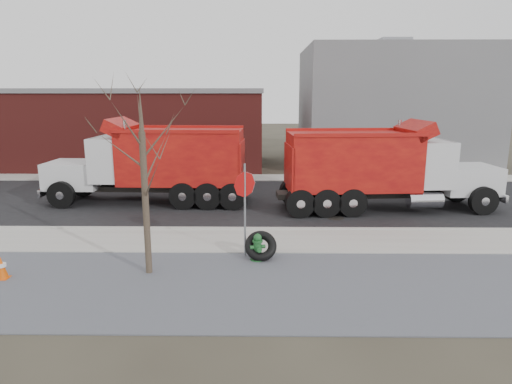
{
  "coord_description": "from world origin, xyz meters",
  "views": [
    {
      "loc": [
        -0.01,
        -14.72,
        5.04
      ],
      "look_at": [
        -0.22,
        1.82,
        1.4
      ],
      "focal_mm": 32.0,
      "sensor_mm": 36.0,
      "label": 1
    }
  ],
  "objects_px": {
    "fire_hydrant": "(258,248)",
    "dump_truck_red_b": "(156,161)",
    "dump_truck_red_a": "(380,166)",
    "stop_sign": "(245,195)",
    "truck_tire": "(261,246)"
  },
  "relations": [
    {
      "from": "truck_tire",
      "to": "dump_truck_red_a",
      "type": "distance_m",
      "value": 8.15
    },
    {
      "from": "fire_hydrant",
      "to": "stop_sign",
      "type": "height_order",
      "value": "stop_sign"
    },
    {
      "from": "stop_sign",
      "to": "dump_truck_red_a",
      "type": "distance_m",
      "value": 8.18
    },
    {
      "from": "truck_tire",
      "to": "fire_hydrant",
      "type": "bearing_deg",
      "value": -131.55
    },
    {
      "from": "stop_sign",
      "to": "dump_truck_red_a",
      "type": "height_order",
      "value": "dump_truck_red_a"
    },
    {
      "from": "stop_sign",
      "to": "dump_truck_red_a",
      "type": "xyz_separation_m",
      "value": [
        5.61,
        5.95,
        -0.06
      ]
    },
    {
      "from": "fire_hydrant",
      "to": "truck_tire",
      "type": "height_order",
      "value": "truck_tire"
    },
    {
      "from": "dump_truck_red_a",
      "to": "dump_truck_red_b",
      "type": "xyz_separation_m",
      "value": [
        -9.93,
        1.07,
        0.02
      ]
    },
    {
      "from": "fire_hydrant",
      "to": "dump_truck_red_a",
      "type": "xyz_separation_m",
      "value": [
        5.22,
        6.26,
        1.54
      ]
    },
    {
      "from": "fire_hydrant",
      "to": "dump_truck_red_b",
      "type": "height_order",
      "value": "dump_truck_red_b"
    },
    {
      "from": "stop_sign",
      "to": "fire_hydrant",
      "type": "bearing_deg",
      "value": -55.73
    },
    {
      "from": "truck_tire",
      "to": "dump_truck_red_b",
      "type": "xyz_separation_m",
      "value": [
        -4.8,
        7.22,
        1.52
      ]
    },
    {
      "from": "fire_hydrant",
      "to": "dump_truck_red_b",
      "type": "xyz_separation_m",
      "value": [
        -4.71,
        7.33,
        1.56
      ]
    },
    {
      "from": "truck_tire",
      "to": "dump_truck_red_b",
      "type": "height_order",
      "value": "dump_truck_red_b"
    },
    {
      "from": "truck_tire",
      "to": "dump_truck_red_b",
      "type": "bearing_deg",
      "value": 123.62
    }
  ]
}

